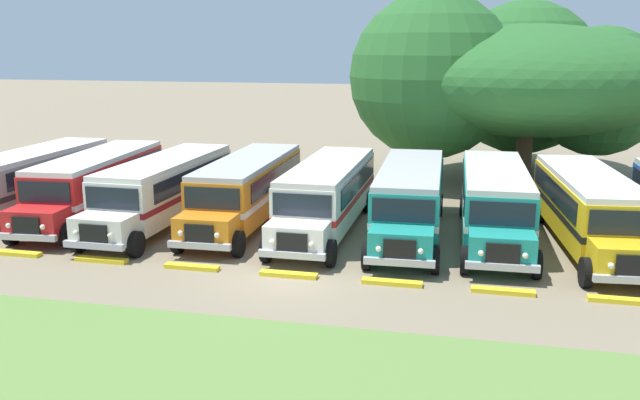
{
  "coord_description": "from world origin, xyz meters",
  "views": [
    {
      "loc": [
        5.92,
        -21.08,
        7.78
      ],
      "look_at": [
        0.0,
        4.73,
        1.6
      ],
      "focal_mm": 37.78,
      "sensor_mm": 36.0,
      "label": 1
    }
  ],
  "objects": [
    {
      "name": "ground_plane",
      "position": [
        0.0,
        0.0,
        0.0
      ],
      "size": [
        220.0,
        220.0,
        0.0
      ],
      "primitive_type": "plane",
      "color": "#84755B"
    },
    {
      "name": "foreground_grass_strip",
      "position": [
        0.0,
        -8.2,
        0.0
      ],
      "size": [
        80.0,
        8.82,
        0.01
      ],
      "primitive_type": "cube",
      "color": "olive",
      "rests_on": "ground_plane"
    },
    {
      "name": "parked_bus_slot_0",
      "position": [
        -14.36,
        6.29,
        1.58
      ],
      "size": [
        2.72,
        10.84,
        2.82
      ],
      "rotation": [
        0.0,
        0.0,
        -1.57
      ],
      "color": "#9E9993",
      "rests_on": "ground_plane"
    },
    {
      "name": "parked_bus_slot_1",
      "position": [
        -10.83,
        6.05,
        1.58
      ],
      "size": [
        3.37,
        10.94,
        2.82
      ],
      "rotation": [
        0.0,
        0.0,
        -1.5
      ],
      "color": "red",
      "rests_on": "ground_plane"
    },
    {
      "name": "parked_bus_slot_2",
      "position": [
        -7.26,
        5.65,
        1.58
      ],
      "size": [
        2.78,
        10.85,
        2.82
      ],
      "rotation": [
        0.0,
        0.0,
        -1.58
      ],
      "color": "silver",
      "rests_on": "ground_plane"
    },
    {
      "name": "parked_bus_slot_3",
      "position": [
        -3.71,
        6.5,
        1.58
      ],
      "size": [
        2.88,
        10.86,
        2.82
      ],
      "rotation": [
        0.0,
        0.0,
        -1.55
      ],
      "color": "orange",
      "rests_on": "ground_plane"
    },
    {
      "name": "parked_bus_slot_4",
      "position": [
        -0.02,
        6.19,
        1.58
      ],
      "size": [
        2.68,
        10.84,
        2.82
      ],
      "rotation": [
        0.0,
        0.0,
        -1.57
      ],
      "color": "silver",
      "rests_on": "ground_plane"
    },
    {
      "name": "parked_bus_slot_5",
      "position": [
        3.48,
        6.22,
        1.58
      ],
      "size": [
        3.03,
        10.89,
        2.82
      ],
      "rotation": [
        0.0,
        0.0,
        -1.53
      ],
      "color": "teal",
      "rests_on": "ground_plane"
    },
    {
      "name": "parked_bus_slot_6",
      "position": [
        6.9,
        6.5,
        1.58
      ],
      "size": [
        2.93,
        10.87,
        2.82
      ],
      "rotation": [
        0.0,
        0.0,
        -1.54
      ],
      "color": "teal",
      "rests_on": "ground_plane"
    },
    {
      "name": "parked_bus_slot_7",
      "position": [
        10.46,
        6.12,
        1.58
      ],
      "size": [
        3.54,
        10.97,
        2.82
      ],
      "rotation": [
        0.0,
        0.0,
        -1.48
      ],
      "color": "yellow",
      "rests_on": "ground_plane"
    },
    {
      "name": "curb_wheelstop_1",
      "position": [
        -10.63,
        -0.07,
        0.07
      ],
      "size": [
        2.0,
        0.36,
        0.15
      ],
      "primitive_type": "cube",
      "color": "yellow",
      "rests_on": "ground_plane"
    },
    {
      "name": "curb_wheelstop_2",
      "position": [
        -7.09,
        -0.07,
        0.07
      ],
      "size": [
        2.0,
        0.36,
        0.15
      ],
      "primitive_type": "cube",
      "color": "yellow",
      "rests_on": "ground_plane"
    },
    {
      "name": "curb_wheelstop_3",
      "position": [
        -3.54,
        -0.07,
        0.07
      ],
      "size": [
        2.0,
        0.36,
        0.15
      ],
      "primitive_type": "cube",
      "color": "yellow",
      "rests_on": "ground_plane"
    },
    {
      "name": "curb_wheelstop_4",
      "position": [
        0.0,
        -0.07,
        0.07
      ],
      "size": [
        2.0,
        0.36,
        0.15
      ],
      "primitive_type": "cube",
      "color": "yellow",
      "rests_on": "ground_plane"
    },
    {
      "name": "curb_wheelstop_5",
      "position": [
        3.54,
        -0.07,
        0.07
      ],
      "size": [
        2.0,
        0.36,
        0.15
      ],
      "primitive_type": "cube",
      "color": "yellow",
      "rests_on": "ground_plane"
    },
    {
      "name": "curb_wheelstop_6",
      "position": [
        7.09,
        -0.07,
        0.07
      ],
      "size": [
        2.0,
        0.36,
        0.15
      ],
      "primitive_type": "cube",
      "color": "yellow",
      "rests_on": "ground_plane"
    },
    {
      "name": "curb_wheelstop_7",
      "position": [
        10.63,
        -0.07,
        0.07
      ],
      "size": [
        2.0,
        0.36,
        0.15
      ],
      "primitive_type": "cube",
      "color": "yellow",
      "rests_on": "ground_plane"
    },
    {
      "name": "broad_shade_tree",
      "position": [
        8.11,
        19.84,
        5.71
      ],
      "size": [
        17.76,
        17.44,
        10.57
      ],
      "color": "brown",
      "rests_on": "ground_plane"
    }
  ]
}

